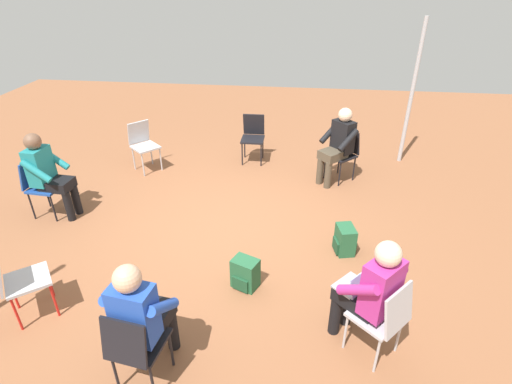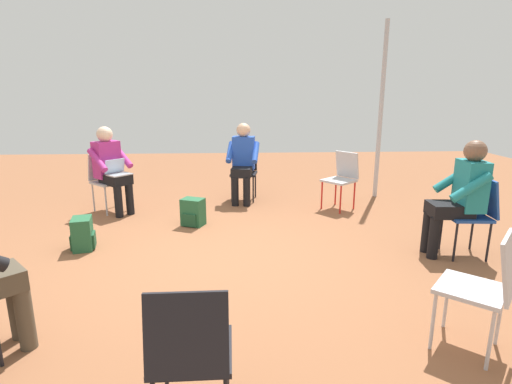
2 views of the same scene
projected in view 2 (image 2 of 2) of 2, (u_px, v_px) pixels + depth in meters
The scene contains 13 objects.
ground_plane at pixel (221, 256), 4.28m from camera, with size 14.96×14.96×0.00m, color brown.
chair_west at pixel (190, 350), 1.93m from camera, with size 0.44×0.40×0.85m.
chair_east at pixel (244, 169), 6.46m from camera, with size 0.49×0.46×0.85m.
chair_southeast at pixel (342, 176), 5.93m from camera, with size 0.58×0.58×0.85m.
chair_south at pixel (474, 211), 4.18m from camera, with size 0.43×0.46×0.85m.
chair_northeast at pixel (106, 178), 5.82m from camera, with size 0.58×0.59×0.85m.
chair_southwest at pixel (485, 284), 2.59m from camera, with size 0.58×0.59×0.85m.
person_with_laptop at pixel (111, 166), 5.67m from camera, with size 0.63×0.64×1.24m.
person_in_teal at pixel (461, 193), 4.14m from camera, with size 0.52×0.54×1.24m.
person_in_blue at pixel (243, 159), 6.25m from camera, with size 0.56×0.54×1.24m.
backpack_near_laptop_user at pixel (83, 236), 4.44m from camera, with size 0.32×0.29×0.36m.
backpack_by_empty_chair at pixel (193, 214), 5.24m from camera, with size 0.31×0.34×0.36m.
tent_pole_far at pixel (381, 112), 6.40m from camera, with size 0.07×0.07×2.79m, color #B2B2B7.
Camera 2 is at (-3.99, -0.17, 1.71)m, focal length 28.00 mm.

